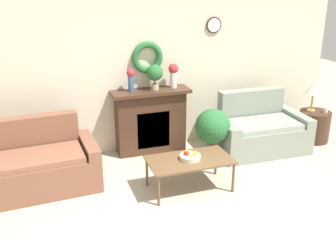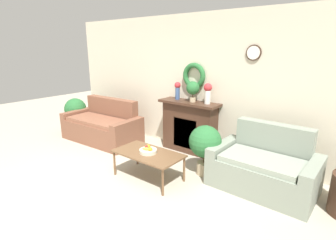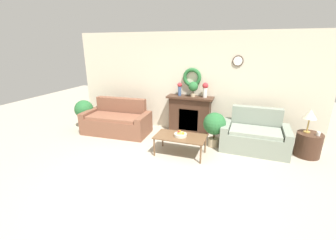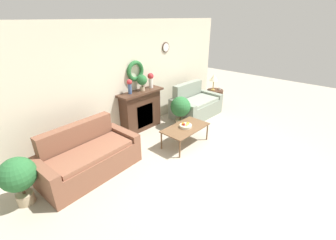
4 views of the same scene
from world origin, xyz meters
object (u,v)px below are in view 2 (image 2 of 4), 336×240
at_px(coffee_table, 148,155).
at_px(vase_on_mantel_right, 208,92).
at_px(potted_plant_floor_by_couch, 76,110).
at_px(couch_left, 103,126).
at_px(loveseat_right, 264,168).
at_px(vase_on_mantel_left, 178,89).
at_px(fruit_bowl, 148,150).
at_px(fireplace, 189,126).
at_px(potted_plant_floor_by_loveseat, 205,144).
at_px(potted_plant_on_mantel, 193,89).

distance_m(coffee_table, vase_on_mantel_right, 1.65).
bearing_deg(potted_plant_floor_by_couch, coffee_table, -13.37).
distance_m(couch_left, loveseat_right, 3.62).
bearing_deg(vase_on_mantel_left, loveseat_right, -14.62).
xyz_separation_m(couch_left, fruit_bowl, (2.05, -0.71, 0.16)).
distance_m(coffee_table, fruit_bowl, 0.08).
bearing_deg(vase_on_mantel_right, fireplace, -179.18).
height_order(fruit_bowl, potted_plant_floor_by_loveseat, potted_plant_floor_by_loveseat).
bearing_deg(potted_plant_floor_by_couch, vase_on_mantel_left, 12.92).
bearing_deg(coffee_table, couch_left, 160.96).
bearing_deg(loveseat_right, potted_plant_on_mantel, 164.13).
xyz_separation_m(fruit_bowl, vase_on_mantel_right, (0.26, 1.38, 0.79)).
distance_m(fruit_bowl, potted_plant_floor_by_couch, 3.26).
height_order(couch_left, potted_plant_floor_by_loveseat, couch_left).
xyz_separation_m(fruit_bowl, potted_plant_floor_by_couch, (-3.17, 0.76, 0.04)).
distance_m(fireplace, couch_left, 2.04).
distance_m(coffee_table, potted_plant_floor_by_couch, 3.26).
distance_m(fireplace, potted_plant_floor_by_couch, 3.10).
height_order(fruit_bowl, potted_plant_floor_by_couch, potted_plant_floor_by_couch).
bearing_deg(potted_plant_on_mantel, couch_left, -161.77).
bearing_deg(fruit_bowl, fireplace, 95.57).
bearing_deg(loveseat_right, couch_left, -176.27).
xyz_separation_m(coffee_table, fruit_bowl, (0.00, -0.00, 0.08)).
bearing_deg(vase_on_mantel_left, potted_plant_floor_by_couch, -167.08).
relative_size(fruit_bowl, vase_on_mantel_right, 0.72).
relative_size(vase_on_mantel_right, potted_plant_floor_by_couch, 0.47).
relative_size(coffee_table, vase_on_mantel_left, 3.15).
relative_size(coffee_table, fruit_bowl, 4.00).
bearing_deg(potted_plant_on_mantel, fireplace, 169.02).
xyz_separation_m(fireplace, potted_plant_floor_by_loveseat, (0.78, -0.69, 0.02)).
xyz_separation_m(vase_on_mantel_right, potted_plant_on_mantel, (-0.32, -0.02, 0.03)).
xyz_separation_m(vase_on_mantel_right, potted_plant_floor_by_couch, (-3.43, -0.63, -0.74)).
relative_size(couch_left, loveseat_right, 1.23).
distance_m(fireplace, vase_on_mantel_left, 0.79).
distance_m(fireplace, vase_on_mantel_right, 0.84).
xyz_separation_m(coffee_table, vase_on_mantel_right, (0.26, 1.38, 0.87)).
xyz_separation_m(potted_plant_on_mantel, potted_plant_floor_by_couch, (-3.11, -0.61, -0.77)).
bearing_deg(fireplace, potted_plant_floor_by_couch, -168.44).
bearing_deg(potted_plant_floor_by_couch, potted_plant_floor_by_loveseat, -1.10).
bearing_deg(couch_left, fireplace, 16.22).
height_order(fireplace, loveseat_right, fireplace).
distance_m(couch_left, coffee_table, 2.17).
height_order(loveseat_right, vase_on_mantel_left, vase_on_mantel_left).
height_order(fireplace, potted_plant_floor_by_loveseat, fireplace).
bearing_deg(fruit_bowl, potted_plant_floor_by_couch, 166.61).
bearing_deg(coffee_table, potted_plant_floor_by_couch, 166.63).
height_order(coffee_table, potted_plant_floor_by_loveseat, potted_plant_floor_by_loveseat).
xyz_separation_m(fireplace, potted_plant_floor_by_couch, (-3.04, -0.62, 0.00)).
height_order(vase_on_mantel_left, vase_on_mantel_right, vase_on_mantel_right).
distance_m(couch_left, vase_on_mantel_right, 2.58).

